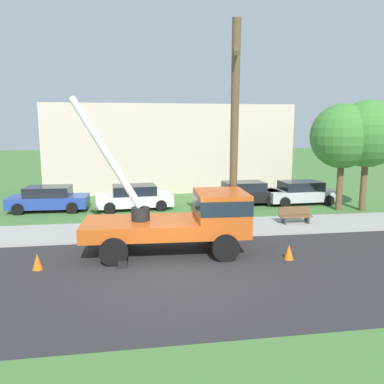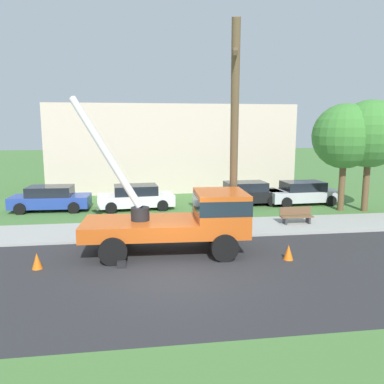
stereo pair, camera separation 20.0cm
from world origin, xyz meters
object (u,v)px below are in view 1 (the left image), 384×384
(traffic_cone_behind, at_px, (37,262))
(parked_sedan_blue, at_px, (49,199))
(leaning_utility_pole, at_px, (234,136))
(traffic_cone_ahead, at_px, (289,252))
(parked_sedan_silver, at_px, (300,193))
(utility_truck, at_px, (188,216))
(park_bench, at_px, (295,216))
(parked_sedan_white, at_px, (134,197))
(traffic_cone_curbside, at_px, (216,235))
(roadside_tree_near, at_px, (343,136))
(parked_sedan_black, at_px, (244,193))
(roadside_tree_far, at_px, (367,134))

(traffic_cone_behind, xyz_separation_m, parked_sedan_blue, (-1.54, 9.66, 0.43))
(leaning_utility_pole, height_order, traffic_cone_behind, leaning_utility_pole)
(traffic_cone_ahead, xyz_separation_m, parked_sedan_silver, (4.81, 9.74, 0.43))
(utility_truck, height_order, park_bench, utility_truck)
(traffic_cone_ahead, distance_m, parked_sedan_white, 11.17)
(leaning_utility_pole, distance_m, parked_sedan_silver, 10.48)
(leaning_utility_pole, height_order, traffic_cone_curbside, leaning_utility_pole)
(traffic_cone_ahead, relative_size, parked_sedan_blue, 0.13)
(parked_sedan_blue, distance_m, park_bench, 13.73)
(traffic_cone_curbside, distance_m, parked_sedan_white, 7.90)
(leaning_utility_pole, height_order, roadside_tree_near, leaning_utility_pole)
(traffic_cone_curbside, height_order, park_bench, park_bench)
(parked_sedan_black, relative_size, roadside_tree_far, 0.71)
(utility_truck, bearing_deg, roadside_tree_near, 32.45)
(traffic_cone_ahead, relative_size, traffic_cone_curbside, 1.00)
(traffic_cone_curbside, bearing_deg, traffic_cone_behind, -161.48)
(leaning_utility_pole, distance_m, roadside_tree_near, 9.45)
(parked_sedan_white, bearing_deg, utility_truck, -76.57)
(traffic_cone_curbside, relative_size, parked_sedan_white, 0.12)
(leaning_utility_pole, bearing_deg, roadside_tree_near, 34.71)
(parked_sedan_blue, height_order, parked_sedan_white, same)
(traffic_cone_behind, height_order, parked_sedan_white, parked_sedan_white)
(traffic_cone_behind, bearing_deg, leaning_utility_pole, 14.95)
(parked_sedan_blue, height_order, roadside_tree_far, roadside_tree_far)
(utility_truck, distance_m, leaning_utility_pole, 3.74)
(parked_sedan_silver, distance_m, park_bench, 5.61)
(roadside_tree_near, bearing_deg, roadside_tree_far, -14.97)
(utility_truck, relative_size, parked_sedan_black, 1.51)
(utility_truck, distance_m, roadside_tree_near, 11.93)
(utility_truck, relative_size, leaning_utility_pole, 0.78)
(roadside_tree_far, bearing_deg, utility_truck, -152.02)
(parked_sedan_blue, xyz_separation_m, parked_sedan_black, (11.62, 0.10, 0.00))
(traffic_cone_curbside, relative_size, roadside_tree_far, 0.09)
(parked_sedan_silver, relative_size, roadside_tree_far, 0.71)
(roadside_tree_near, bearing_deg, park_bench, -143.43)
(traffic_cone_behind, relative_size, roadside_tree_far, 0.09)
(parked_sedan_silver, height_order, park_bench, parked_sedan_silver)
(leaning_utility_pole, height_order, parked_sedan_silver, leaning_utility_pole)
(park_bench, bearing_deg, traffic_cone_ahead, -115.86)
(traffic_cone_ahead, relative_size, park_bench, 0.35)
(traffic_cone_behind, distance_m, parked_sedan_black, 14.04)
(parked_sedan_silver, xyz_separation_m, roadside_tree_far, (2.70, -2.42, 3.67))
(traffic_cone_curbside, distance_m, roadside_tree_far, 11.52)
(parked_sedan_white, height_order, roadside_tree_far, roadside_tree_far)
(parked_sedan_silver, bearing_deg, parked_sedan_blue, 179.10)
(traffic_cone_behind, distance_m, roadside_tree_near, 17.25)
(parked_sedan_black, bearing_deg, traffic_cone_behind, -135.95)
(parked_sedan_white, relative_size, parked_sedan_black, 1.01)
(parked_sedan_black, height_order, roadside_tree_near, roadside_tree_near)
(traffic_cone_curbside, xyz_separation_m, parked_sedan_silver, (6.97, 7.17, 0.43))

